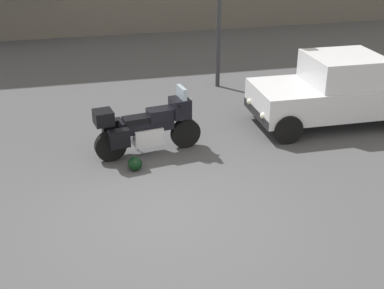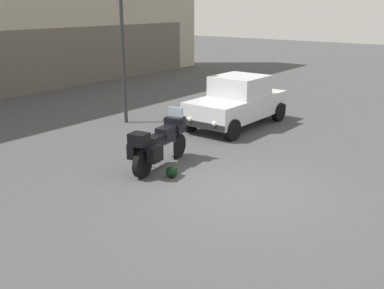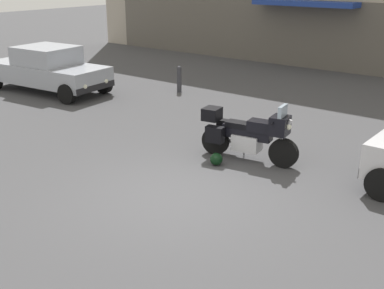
{
  "view_description": "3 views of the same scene",
  "coord_description": "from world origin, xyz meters",
  "px_view_note": "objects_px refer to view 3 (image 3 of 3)",
  "views": [
    {
      "loc": [
        -1.29,
        -7.1,
        4.7
      ],
      "look_at": [
        0.57,
        0.46,
        1.01
      ],
      "focal_mm": 47.55,
      "sensor_mm": 36.0,
      "label": 1
    },
    {
      "loc": [
        -7.75,
        -4.56,
        3.84
      ],
      "look_at": [
        -0.53,
        0.88,
        1.01
      ],
      "focal_mm": 41.97,
      "sensor_mm": 36.0,
      "label": 2
    },
    {
      "loc": [
        5.34,
        -6.41,
        4.01
      ],
      "look_at": [
        -0.01,
        0.48,
        0.87
      ],
      "focal_mm": 45.62,
      "sensor_mm": 36.0,
      "label": 3
    }
  ],
  "objects_px": {
    "motorcycle": "(247,134)",
    "car_sedan_far": "(47,69)",
    "bollard_curbside": "(179,78)",
    "helmet": "(216,159)"
  },
  "relations": [
    {
      "from": "motorcycle",
      "to": "car_sedan_far",
      "type": "height_order",
      "value": "car_sedan_far"
    },
    {
      "from": "car_sedan_far",
      "to": "bollard_curbside",
      "type": "bearing_deg",
      "value": 31.85
    },
    {
      "from": "helmet",
      "to": "bollard_curbside",
      "type": "xyz_separation_m",
      "value": [
        -4.88,
        4.71,
        0.34
      ]
    },
    {
      "from": "motorcycle",
      "to": "bollard_curbside",
      "type": "bearing_deg",
      "value": 133.47
    },
    {
      "from": "helmet",
      "to": "car_sedan_far",
      "type": "bearing_deg",
      "value": 166.83
    },
    {
      "from": "helmet",
      "to": "motorcycle",
      "type": "bearing_deg",
      "value": 62.0
    },
    {
      "from": "motorcycle",
      "to": "bollard_curbside",
      "type": "distance_m",
      "value": 6.62
    },
    {
      "from": "motorcycle",
      "to": "helmet",
      "type": "bearing_deg",
      "value": -126.79
    },
    {
      "from": "helmet",
      "to": "car_sedan_far",
      "type": "height_order",
      "value": "car_sedan_far"
    },
    {
      "from": "motorcycle",
      "to": "car_sedan_far",
      "type": "distance_m",
      "value": 8.96
    }
  ]
}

